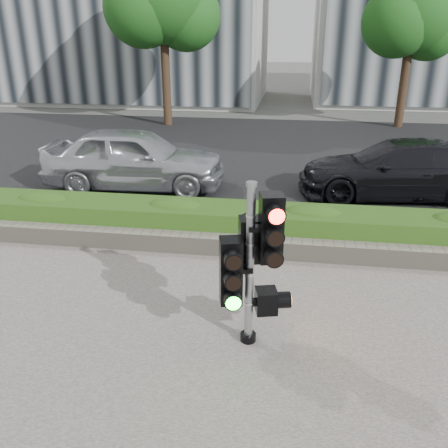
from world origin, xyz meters
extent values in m
plane|color=#51514C|center=(0.00, 0.00, 0.00)|extent=(120.00, 120.00, 0.00)
cube|color=#9E9389|center=(0.00, -2.50, 0.01)|extent=(16.00, 11.00, 0.03)
cube|color=black|center=(0.00, 10.00, 0.01)|extent=(60.00, 13.00, 0.02)
cube|color=gray|center=(0.00, 3.15, 0.06)|extent=(60.00, 0.25, 0.12)
cube|color=gray|center=(0.00, 1.90, 0.20)|extent=(12.00, 0.32, 0.34)
cube|color=#56892A|center=(0.00, 2.55, 0.37)|extent=(12.00, 1.00, 0.68)
cylinder|color=black|center=(-4.50, 14.50, 2.02)|extent=(0.36, 0.36, 4.03)
sphere|color=#164E16|center=(-3.64, 14.86, 4.46)|extent=(2.88, 2.88, 2.88)
sphere|color=#164E16|center=(-5.22, 14.07, 4.75)|extent=(3.17, 3.17, 3.17)
cylinder|color=black|center=(5.50, 15.50, 1.79)|extent=(0.36, 0.36, 3.58)
sphere|color=#164E16|center=(5.50, 15.50, 4.61)|extent=(3.33, 3.33, 3.33)
sphere|color=#164E16|center=(6.27, 15.82, 3.97)|extent=(2.56, 2.56, 2.56)
sphere|color=#164E16|center=(4.86, 15.12, 4.22)|extent=(2.82, 2.82, 2.82)
cylinder|color=black|center=(0.60, -0.72, 0.08)|extent=(0.21, 0.21, 0.11)
cylinder|color=gray|center=(0.60, -0.72, 1.12)|extent=(0.11, 0.11, 2.17)
cylinder|color=gray|center=(0.60, -0.72, 2.23)|extent=(0.14, 0.14, 0.05)
cube|color=#FF1107|center=(0.84, -0.70, 1.67)|extent=(0.33, 0.33, 0.87)
cube|color=#14E51E|center=(0.37, -0.81, 1.11)|extent=(0.33, 0.33, 0.87)
cube|color=black|center=(0.57, -0.48, 1.41)|extent=(0.33, 0.33, 0.59)
cube|color=orange|center=(0.82, -0.64, 0.61)|extent=(0.33, 0.33, 0.32)
imported|color=silver|center=(-3.02, 5.56, 0.82)|extent=(4.77, 2.10, 1.60)
imported|color=black|center=(3.65, 5.84, 0.72)|extent=(4.97, 2.32, 1.40)
camera|label=1|loc=(1.06, -6.03, 3.91)|focal=38.00mm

